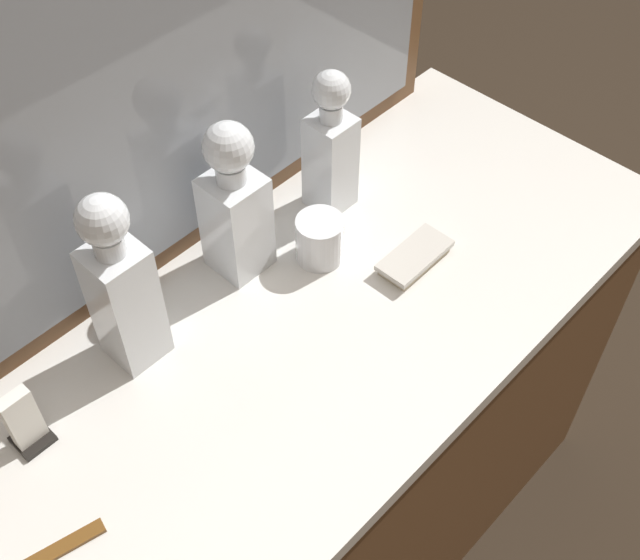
% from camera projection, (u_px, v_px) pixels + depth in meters
% --- Properties ---
extents(ground_plane, '(6.00, 6.00, 0.00)m').
position_uv_depth(ground_plane, '(320.00, 537.00, 1.96)').
color(ground_plane, '#2D2319').
extents(dresser, '(1.29, 0.57, 0.85)m').
position_uv_depth(dresser, '(320.00, 447.00, 1.63)').
color(dresser, brown).
rests_on(dresser, ground_plane).
extents(dresser_mirror, '(1.11, 0.03, 0.73)m').
position_uv_depth(dresser_mirror, '(181.00, 48.00, 1.16)').
color(dresser_mirror, brown).
rests_on(dresser_mirror, dresser).
extents(crystal_decanter_far_left, '(0.08, 0.08, 0.32)m').
position_uv_depth(crystal_decanter_far_left, '(123.00, 296.00, 1.17)').
color(crystal_decanter_far_left, white).
rests_on(crystal_decanter_far_left, dresser).
extents(crystal_decanter_center, '(0.09, 0.09, 0.29)m').
position_uv_depth(crystal_decanter_center, '(235.00, 213.00, 1.30)').
color(crystal_decanter_center, white).
rests_on(crystal_decanter_center, dresser).
extents(crystal_decanter_left, '(0.07, 0.07, 0.27)m').
position_uv_depth(crystal_decanter_left, '(331.00, 155.00, 1.40)').
color(crystal_decanter_left, white).
rests_on(crystal_decanter_left, dresser).
extents(crystal_tumbler_front, '(0.08, 0.08, 0.08)m').
position_uv_depth(crystal_tumbler_front, '(320.00, 241.00, 1.36)').
color(crystal_tumbler_front, white).
rests_on(crystal_tumbler_front, dresser).
extents(silver_brush_center, '(0.14, 0.06, 0.02)m').
position_uv_depth(silver_brush_center, '(415.00, 258.00, 1.37)').
color(silver_brush_center, '#B7A88C').
rests_on(silver_brush_center, dresser).
extents(tortoiseshell_comb, '(0.12, 0.05, 0.01)m').
position_uv_depth(tortoiseshell_comb, '(61.00, 548.00, 1.06)').
color(tortoiseshell_comb, brown).
rests_on(tortoiseshell_comb, dresser).
extents(napkin_holder, '(0.05, 0.05, 0.11)m').
position_uv_depth(napkin_holder, '(25.00, 423.00, 1.13)').
color(napkin_holder, black).
rests_on(napkin_holder, dresser).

